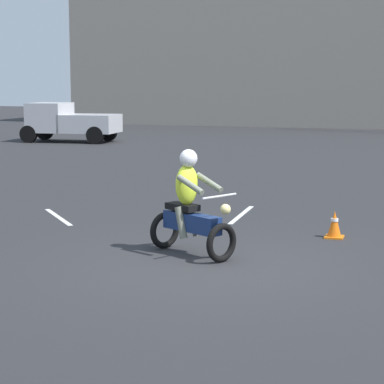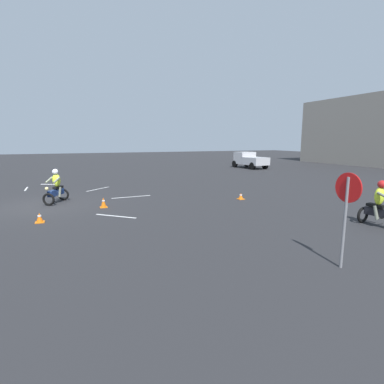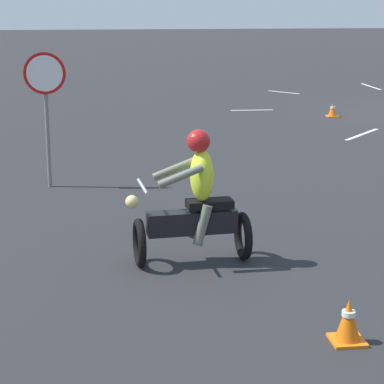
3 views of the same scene
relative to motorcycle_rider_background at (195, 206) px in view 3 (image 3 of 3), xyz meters
The scene contains 8 objects.
motorcycle_rider_background is the anchor object (origin of this frame).
stop_sign 4.65m from the motorcycle_rider_background, 64.30° to the right, with size 0.70×0.08×2.30m.
traffic_cone_mid_left 2.69m from the motorcycle_rider_background, 115.70° to the left, with size 0.32×0.32×0.43m.
traffic_cone_far_right 12.32m from the motorcycle_rider_background, 115.53° to the right, with size 0.32×0.32×0.37m.
lane_stripe_e 13.07m from the motorcycle_rider_background, 104.96° to the right, with size 0.10×1.24×0.01m, color silver.
lane_stripe_ne 9.84m from the motorcycle_rider_background, 121.75° to the right, with size 0.10×1.87×0.01m, color silver.
lane_stripe_s 20.05m from the motorcycle_rider_background, 116.56° to the right, with size 0.10×2.02×0.01m, color silver.
lane_stripe_se 17.50m from the motorcycle_rider_background, 107.80° to the right, with size 0.10×1.32×0.01m, color silver.
Camera 3 is at (9.70, 19.80, 3.16)m, focal length 70.00 mm.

